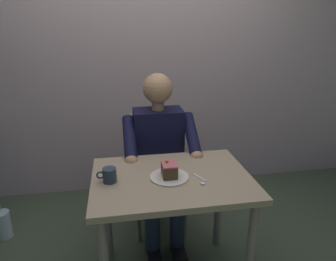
# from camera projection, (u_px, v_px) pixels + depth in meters

# --- Properties ---
(cafe_rear_panel) EXTENTS (6.40, 0.12, 3.00)m
(cafe_rear_panel) POSITION_uv_depth(u_px,v_px,m) (146.00, 35.00, 2.74)
(cafe_rear_panel) COLOR #C1A0A2
(cafe_rear_panel) RESTS_ON ground
(dining_table) EXTENTS (0.92, 0.66, 0.75)m
(dining_table) POSITION_uv_depth(u_px,v_px,m) (172.00, 193.00, 1.78)
(dining_table) COLOR tan
(dining_table) RESTS_ON ground
(chair) EXTENTS (0.42, 0.42, 0.92)m
(chair) POSITION_uv_depth(u_px,v_px,m) (157.00, 166.00, 2.44)
(chair) COLOR #8F8F61
(chair) RESTS_ON ground
(seated_person) EXTENTS (0.53, 0.58, 1.27)m
(seated_person) POSITION_uv_depth(u_px,v_px,m) (160.00, 156.00, 2.23)
(seated_person) COLOR black
(seated_person) RESTS_ON ground
(dessert_plate) EXTENTS (0.22, 0.22, 0.01)m
(dessert_plate) POSITION_uv_depth(u_px,v_px,m) (169.00, 177.00, 1.73)
(dessert_plate) COLOR silver
(dessert_plate) RESTS_ON dining_table
(cake_slice) EXTENTS (0.08, 0.11, 0.10)m
(cake_slice) POSITION_uv_depth(u_px,v_px,m) (169.00, 170.00, 1.72)
(cake_slice) COLOR #4F3A1F
(cake_slice) RESTS_ON dessert_plate
(coffee_cup) EXTENTS (0.11, 0.08, 0.08)m
(coffee_cup) POSITION_uv_depth(u_px,v_px,m) (109.00, 175.00, 1.67)
(coffee_cup) COLOR #263647
(coffee_cup) RESTS_ON dining_table
(dessert_spoon) EXTENTS (0.06, 0.14, 0.01)m
(dessert_spoon) POSITION_uv_depth(u_px,v_px,m) (201.00, 181.00, 1.69)
(dessert_spoon) COLOR silver
(dessert_spoon) RESTS_ON dining_table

